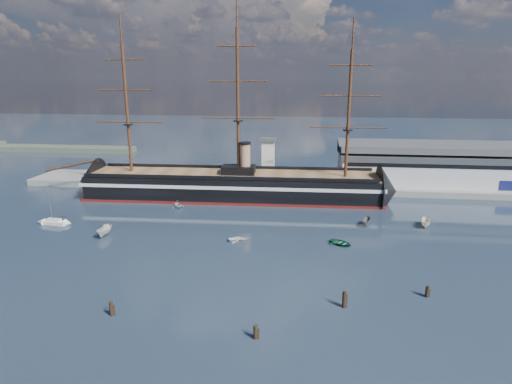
# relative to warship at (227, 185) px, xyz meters

# --- Properties ---
(ground) EXTENTS (600.00, 600.00, 0.00)m
(ground) POSITION_rel_warship_xyz_m (8.56, -20.00, -4.04)
(ground) COLOR #1F2B3B
(ground) RESTS_ON ground
(quay) EXTENTS (180.00, 18.00, 2.00)m
(quay) POSITION_rel_warship_xyz_m (18.56, 16.00, -4.04)
(quay) COLOR slate
(quay) RESTS_ON ground
(warehouse) EXTENTS (63.00, 21.00, 11.60)m
(warehouse) POSITION_rel_warship_xyz_m (66.56, 20.00, 3.95)
(warehouse) COLOR #B7BABC
(warehouse) RESTS_ON ground
(quay_tower) EXTENTS (5.00, 5.00, 15.00)m
(quay_tower) POSITION_rel_warship_xyz_m (11.56, 13.00, 5.72)
(quay_tower) COLOR silver
(quay_tower) RESTS_ON ground
(shoreline) EXTENTS (120.00, 10.00, 4.00)m
(shoreline) POSITION_rel_warship_xyz_m (-130.67, 75.00, -2.59)
(shoreline) COLOR #3F4C38
(shoreline) RESTS_ON ground
(warship) EXTENTS (113.11, 18.82, 53.94)m
(warship) POSITION_rel_warship_xyz_m (0.00, 0.00, 0.00)
(warship) COLOR black
(warship) RESTS_ON ground
(sailboat) EXTENTS (6.99, 2.99, 10.82)m
(sailboat) POSITION_rel_warship_xyz_m (-39.24, -29.49, -3.35)
(sailboat) COLOR silver
(sailboat) RESTS_ON ground
(motorboat_a) EXTENTS (7.02, 2.78, 2.78)m
(motorboat_a) POSITION_rel_warship_xyz_m (-22.72, -35.72, -4.04)
(motorboat_a) COLOR silver
(motorboat_a) RESTS_ON ground
(motorboat_b) EXTENTS (1.82, 3.23, 1.42)m
(motorboat_b) POSITION_rel_warship_xyz_m (9.44, -35.33, -4.04)
(motorboat_b) COLOR white
(motorboat_b) RESTS_ON ground
(motorboat_c) EXTENTS (6.26, 3.85, 2.35)m
(motorboat_c) POSITION_rel_warship_xyz_m (39.62, -21.26, -4.04)
(motorboat_c) COLOR slate
(motorboat_c) RESTS_ON ground
(motorboat_d) EXTENTS (6.70, 6.09, 2.33)m
(motorboat_d) POSITION_rel_warship_xyz_m (-12.13, -12.00, -4.04)
(motorboat_d) COLOR silver
(motorboat_d) RESTS_ON ground
(motorboat_e) EXTENTS (3.06, 3.44, 1.55)m
(motorboat_e) POSITION_rel_warship_xyz_m (32.34, -34.88, -4.04)
(motorboat_e) COLOR #19593D
(motorboat_e) RESTS_ON ground
(motorboat_f) EXTENTS (7.05, 4.16, 2.65)m
(motorboat_f) POSITION_rel_warship_xyz_m (54.34, -20.27, -4.04)
(motorboat_f) COLOR #F1E7C7
(motorboat_f) RESTS_ON ground
(piling_near_left) EXTENTS (0.64, 0.64, 3.11)m
(piling_near_left) POSITION_rel_warship_xyz_m (-5.63, -68.81, -4.04)
(piling_near_left) COLOR black
(piling_near_left) RESTS_ON ground
(piling_near_mid) EXTENTS (0.64, 0.64, 2.84)m
(piling_near_mid) POSITION_rel_warship_xyz_m (17.63, -72.22, -4.04)
(piling_near_mid) COLOR black
(piling_near_mid) RESTS_ON ground
(piling_near_right) EXTENTS (0.64, 0.64, 3.66)m
(piling_near_right) POSITION_rel_warship_xyz_m (30.93, -62.00, -4.04)
(piling_near_right) COLOR black
(piling_near_right) RESTS_ON ground
(piling_far_right) EXTENTS (0.64, 0.64, 2.77)m
(piling_far_right) POSITION_rel_warship_xyz_m (45.32, -56.80, -4.04)
(piling_far_right) COLOR black
(piling_far_right) RESTS_ON ground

